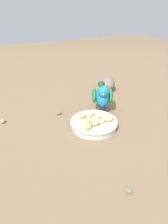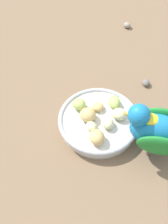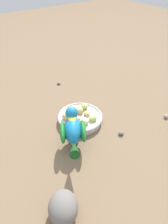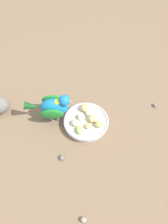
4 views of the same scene
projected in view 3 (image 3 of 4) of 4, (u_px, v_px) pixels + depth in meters
name	position (u px, v px, depth m)	size (l,w,h in m)	color
ground_plane	(87.00, 119.00, 0.84)	(4.00, 4.00, 0.00)	#7A6047
feeding_bowl	(80.00, 118.00, 0.82)	(0.18, 0.18, 0.03)	beige
apple_piece_0	(88.00, 114.00, 0.81)	(0.03, 0.03, 0.02)	tan
apple_piece_1	(79.00, 110.00, 0.82)	(0.04, 0.04, 0.03)	tan
apple_piece_2	(85.00, 121.00, 0.77)	(0.03, 0.03, 0.02)	beige
apple_piece_3	(67.00, 116.00, 0.79)	(0.04, 0.03, 0.03)	tan
apple_piece_4	(77.00, 119.00, 0.79)	(0.03, 0.02, 0.02)	beige
apple_piece_5	(85.00, 106.00, 0.84)	(0.03, 0.03, 0.02)	#B2CC66
apple_piece_6	(94.00, 118.00, 0.79)	(0.04, 0.03, 0.02)	#B2CC66
apple_piece_7	(73.00, 114.00, 0.81)	(0.03, 0.02, 0.02)	beige
parrot	(73.00, 130.00, 0.68)	(0.13, 0.18, 0.14)	#59544C
rock_large	(63.00, 208.00, 0.51)	(0.10, 0.08, 0.07)	slate
pebble_0	(121.00, 133.00, 0.76)	(0.02, 0.02, 0.01)	slate
pebble_1	(59.00, 83.00, 1.05)	(0.02, 0.02, 0.01)	slate
pebble_2	(166.00, 116.00, 0.84)	(0.02, 0.02, 0.02)	gray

